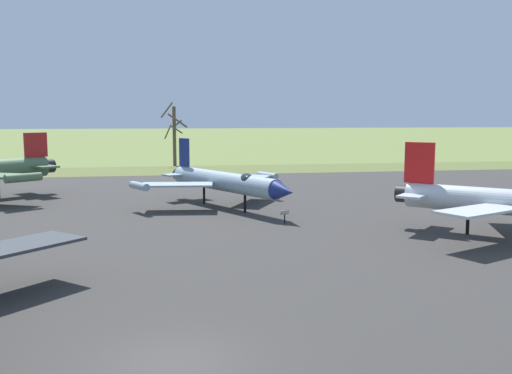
% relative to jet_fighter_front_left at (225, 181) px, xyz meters
% --- Properties ---
extents(ground_plane, '(600.00, 600.00, 0.00)m').
position_rel_jet_fighter_front_left_xyz_m(ground_plane, '(-4.49, -26.20, -2.06)').
color(ground_plane, olive).
extents(asphalt_apron, '(92.42, 63.07, 0.05)m').
position_rel_jet_fighter_front_left_xyz_m(asphalt_apron, '(-4.49, -7.28, -2.04)').
color(asphalt_apron, '#383533').
rests_on(asphalt_apron, ground).
extents(grass_verge_strip, '(152.42, 12.00, 0.06)m').
position_rel_jet_fighter_front_left_xyz_m(grass_verge_strip, '(-4.49, 30.25, -2.03)').
color(grass_verge_strip, '#5D6734').
rests_on(grass_verge_strip, ground).
extents(jet_fighter_front_left, '(11.83, 13.56, 5.05)m').
position_rel_jet_fighter_front_left_xyz_m(jet_fighter_front_left, '(0.00, 0.00, 0.00)').
color(jet_fighter_front_left, '#8EA3B2').
rests_on(jet_fighter_front_left, ground).
extents(info_placard_front_left, '(0.61, 0.32, 0.92)m').
position_rel_jet_fighter_front_left_xyz_m(info_placard_front_left, '(3.02, -6.69, -1.47)').
color(info_placard_front_left, black).
rests_on(info_placard_front_left, ground).
extents(bare_tree_center, '(3.65, 3.68, 8.77)m').
position_rel_jet_fighter_front_left_xyz_m(bare_tree_center, '(-2.70, 37.41, 2.56)').
color(bare_tree_center, brown).
rests_on(bare_tree_center, ground).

